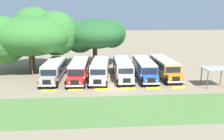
{
  "coord_description": "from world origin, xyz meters",
  "views": [
    {
      "loc": [
        -2.93,
        -32.59,
        10.29
      ],
      "look_at": [
        0.0,
        4.02,
        1.6
      ],
      "focal_mm": 39.3,
      "sensor_mm": 36.0,
      "label": 1
    }
  ],
  "objects": [
    {
      "name": "curb_wheelstop_2",
      "position": [
        -1.77,
        -0.78,
        0.07
      ],
      "size": [
        2.0,
        0.36,
        0.15
      ],
      "primitive_type": "cube",
      "color": "yellow",
      "rests_on": "ground_plane"
    },
    {
      "name": "parked_bus_slot_1",
      "position": [
        -5.12,
        5.02,
        1.58
      ],
      "size": [
        3.13,
        10.9,
        2.82
      ],
      "rotation": [
        0.0,
        0.0,
        -1.62
      ],
      "color": "red",
      "rests_on": "ground_plane"
    },
    {
      "name": "curb_wheelstop_3",
      "position": [
        1.77,
        -0.78,
        0.07
      ],
      "size": [
        2.0,
        0.36,
        0.15
      ],
      "primitive_type": "cube",
      "color": "yellow",
      "rests_on": "ground_plane"
    },
    {
      "name": "curb_wheelstop_1",
      "position": [
        -5.32,
        -0.78,
        0.07
      ],
      "size": [
        2.0,
        0.36,
        0.15
      ],
      "primitive_type": "cube",
      "color": "yellow",
      "rests_on": "ground_plane"
    },
    {
      "name": "ground_plane",
      "position": [
        0.0,
        0.0,
        0.0
      ],
      "size": [
        220.0,
        220.0,
        0.0
      ],
      "primitive_type": "plane",
      "color": "#84755B"
    },
    {
      "name": "broad_shade_tree",
      "position": [
        -2.51,
        14.63,
        6.23
      ],
      "size": [
        11.98,
        11.45,
        9.17
      ],
      "color": "brown",
      "rests_on": "ground_plane"
    },
    {
      "name": "curb_wheelstop_5",
      "position": [
        8.87,
        -0.78,
        0.07
      ],
      "size": [
        2.0,
        0.36,
        0.15
      ],
      "primitive_type": "cube",
      "color": "yellow",
      "rests_on": "ground_plane"
    },
    {
      "name": "parked_bus_slot_5",
      "position": [
        8.73,
        5.8,
        1.58
      ],
      "size": [
        2.8,
        10.85,
        2.82
      ],
      "rotation": [
        0.0,
        0.0,
        -1.56
      ],
      "color": "orange",
      "rests_on": "ground_plane"
    },
    {
      "name": "curb_wheelstop_0",
      "position": [
        -8.87,
        -0.78,
        0.07
      ],
      "size": [
        2.0,
        0.36,
        0.15
      ],
      "primitive_type": "cube",
      "color": "yellow",
      "rests_on": "ground_plane"
    },
    {
      "name": "parked_bus_slot_2",
      "position": [
        -1.81,
        5.17,
        1.58
      ],
      "size": [
        3.6,
        10.98,
        2.82
      ],
      "rotation": [
        0.0,
        0.0,
        -1.67
      ],
      "color": "silver",
      "rests_on": "ground_plane"
    },
    {
      "name": "parked_bus_slot_0",
      "position": [
        -8.97,
        5.49,
        1.58
      ],
      "size": [
        3.04,
        10.89,
        2.82
      ],
      "rotation": [
        0.0,
        0.0,
        -1.61
      ],
      "color": "#9E9993",
      "rests_on": "ground_plane"
    },
    {
      "name": "secondary_tree",
      "position": [
        -13.47,
        11.03,
        6.44
      ],
      "size": [
        16.05,
        13.5,
        11.27
      ],
      "color": "brown",
      "rests_on": "ground_plane"
    },
    {
      "name": "parked_bus_slot_4",
      "position": [
        5.3,
        5.28,
        1.58
      ],
      "size": [
        2.93,
        10.87,
        2.82
      ],
      "rotation": [
        0.0,
        0.0,
        -1.6
      ],
      "color": "#23519E",
      "rests_on": "ground_plane"
    },
    {
      "name": "foreground_grass_strip",
      "position": [
        0.0,
        -7.79,
        0.0
      ],
      "size": [
        80.0,
        8.56,
        0.01
      ],
      "primitive_type": "cube",
      "color": "#4C7538",
      "rests_on": "ground_plane"
    },
    {
      "name": "parked_bus_slot_3",
      "position": [
        1.86,
        5.5,
        1.58
      ],
      "size": [
        2.91,
        10.87,
        2.82
      ],
      "rotation": [
        0.0,
        0.0,
        -1.6
      ],
      "color": "silver",
      "rests_on": "ground_plane"
    },
    {
      "name": "waiting_shelter",
      "position": [
        14.18,
        -0.48,
        2.45
      ],
      "size": [
        3.6,
        2.6,
        2.72
      ],
      "color": "brown",
      "rests_on": "ground_plane"
    },
    {
      "name": "utility_pole",
      "position": [
        -13.03,
        8.09,
        4.07
      ],
      "size": [
        1.8,
        0.2,
        7.64
      ],
      "color": "brown",
      "rests_on": "ground_plane"
    },
    {
      "name": "curb_wheelstop_4",
      "position": [
        5.32,
        -0.78,
        0.07
      ],
      "size": [
        2.0,
        0.36,
        0.15
      ],
      "primitive_type": "cube",
      "color": "yellow",
      "rests_on": "ground_plane"
    }
  ]
}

